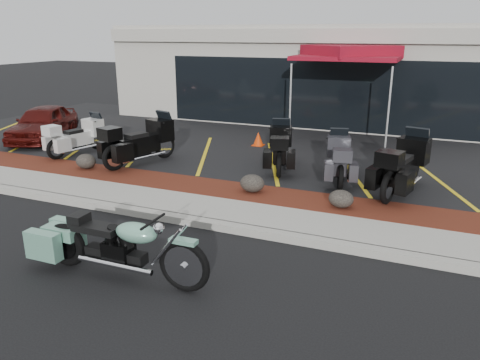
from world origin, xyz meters
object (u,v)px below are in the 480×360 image
at_px(touring_white, 97,131).
at_px(popup_canopy, 350,54).
at_px(parked_car, 43,123).
at_px(hero_cruiser, 184,258).
at_px(traffic_cone, 258,139).

relative_size(touring_white, popup_canopy, 0.47).
bearing_deg(touring_white, popup_canopy, -41.69).
distance_m(touring_white, parked_car, 2.64).
bearing_deg(popup_canopy, touring_white, -166.01).
bearing_deg(hero_cruiser, popup_canopy, 88.09).
bearing_deg(parked_car, hero_cruiser, -56.61).
distance_m(touring_white, traffic_cone, 5.18).
bearing_deg(popup_canopy, parked_car, -176.16).
relative_size(parked_car, traffic_cone, 7.82).
xyz_separation_m(traffic_cone, popup_canopy, (2.36, 2.51, 2.64)).
height_order(hero_cruiser, popup_canopy, popup_canopy).
bearing_deg(parked_car, popup_canopy, 4.98).
bearing_deg(traffic_cone, hero_cruiser, -76.36).
relative_size(parked_car, popup_canopy, 0.80).
bearing_deg(parked_car, traffic_cone, -4.55).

